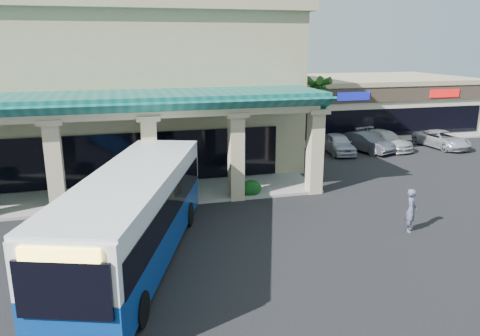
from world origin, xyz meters
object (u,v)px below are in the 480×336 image
object	(u,v)px
transit_bus	(135,218)
pedestrian	(411,210)
car_red	(385,140)
car_white	(365,142)
car_gray	(442,139)
car_silver	(338,143)

from	to	relation	value
transit_bus	pedestrian	world-z (taller)	transit_bus
pedestrian	car_red	world-z (taller)	pedestrian
transit_bus	car_white	world-z (taller)	transit_bus
car_gray	car_silver	bearing A→B (deg)	171.28
car_red	car_silver	bearing A→B (deg)	170.90
car_red	transit_bus	bearing A→B (deg)	-157.41
car_white	car_silver	bearing A→B (deg)	155.56
transit_bus	car_gray	world-z (taller)	transit_bus
transit_bus	car_gray	size ratio (longest dim) A/B	2.60
car_white	car_red	size ratio (longest dim) A/B	0.92
pedestrian	car_white	world-z (taller)	pedestrian
car_red	pedestrian	bearing A→B (deg)	-132.35
car_white	car_gray	distance (m)	6.70
pedestrian	car_gray	distance (m)	19.22
car_white	car_gray	bearing A→B (deg)	-24.75
car_silver	car_gray	distance (m)	8.94
pedestrian	car_silver	world-z (taller)	pedestrian
car_silver	car_white	size ratio (longest dim) A/B	0.96
car_silver	car_white	bearing A→B (deg)	5.08
car_silver	car_white	xyz separation A→B (m)	(2.23, -0.09, 0.01)
pedestrian	car_white	size ratio (longest dim) A/B	0.43
pedestrian	car_white	xyz separation A→B (m)	(6.03, 14.71, -0.23)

